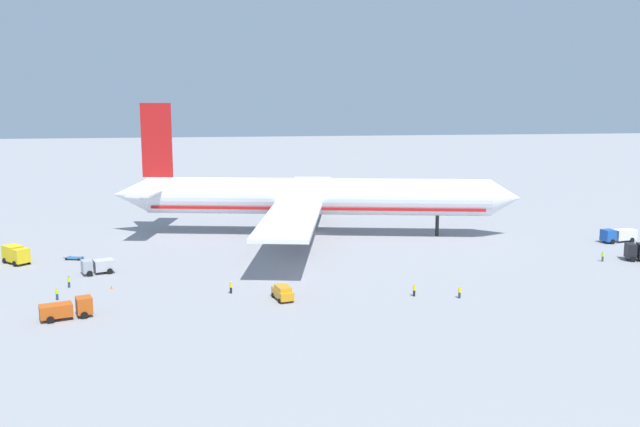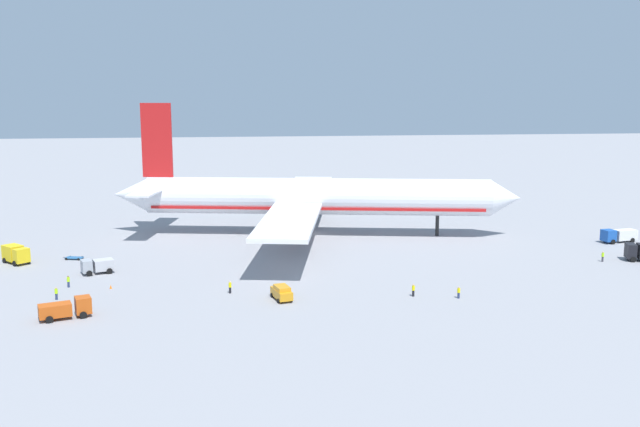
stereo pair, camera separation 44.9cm
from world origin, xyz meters
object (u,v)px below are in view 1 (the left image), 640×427
object	(u,v)px
service_truck_3	(67,309)
ground_worker_2	(460,292)
service_truck_5	(619,235)
baggage_cart_2	(426,195)
service_truck_2	(98,266)
ground_worker_5	(414,290)
service_truck_0	(16,254)
ground_worker_3	(69,282)
airliner	(311,197)
ground_worker_4	(603,256)
baggage_cart_0	(74,258)
ground_worker_0	(57,294)
service_van	(283,292)
traffic_cone_0	(161,210)
ground_worker_1	(231,287)
baggage_cart_1	(457,203)
traffic_cone_1	(111,287)

from	to	relation	value
service_truck_3	ground_worker_2	size ratio (longest dim) A/B	4.01
service_truck_3	service_truck_5	bearing A→B (deg)	19.26
service_truck_3	baggage_cart_2	world-z (taller)	service_truck_3
service_truck_2	ground_worker_5	distance (m)	48.86
service_truck_0	ground_worker_3	distance (m)	19.76
airliner	ground_worker_4	world-z (taller)	airliner
baggage_cart_0	ground_worker_0	bearing A→B (deg)	-84.10
service_van	traffic_cone_0	size ratio (longest dim) A/B	8.44
ground_worker_3	service_truck_5	bearing A→B (deg)	10.61
ground_worker_3	traffic_cone_0	world-z (taller)	ground_worker_3
ground_worker_1	ground_worker_4	bearing A→B (deg)	9.50
ground_worker_1	ground_worker_0	bearing A→B (deg)	179.92
service_van	ground_worker_0	size ratio (longest dim) A/B	2.67
baggage_cart_1	ground_worker_4	world-z (taller)	ground_worker_4
ground_worker_4	baggage_cart_2	bearing A→B (deg)	96.19
ground_worker_2	service_truck_3	bearing A→B (deg)	-178.06
service_van	ground_worker_5	size ratio (longest dim) A/B	2.67
service_truck_5	service_van	xyz separation A→B (m)	(-65.26, -27.99, -0.36)
service_truck_3	ground_worker_0	xyz separation A→B (m)	(-3.08, 8.38, -0.40)
service_truck_2	baggage_cart_0	size ratio (longest dim) A/B	1.50
service_truck_3	ground_worker_5	bearing A→B (deg)	4.35
traffic_cone_0	baggage_cart_1	bearing A→B (deg)	-2.42
ground_worker_4	ground_worker_1	bearing A→B (deg)	-170.50
service_van	ground_worker_3	xyz separation A→B (m)	(-29.93, 10.16, -0.16)
airliner	service_truck_5	bearing A→B (deg)	-15.24
service_truck_2	ground_worker_2	world-z (taller)	service_truck_2
service_truck_5	baggage_cart_2	xyz separation A→B (m)	(-19.03, 61.44, -1.12)
ground_worker_5	service_truck_2	bearing A→B (deg)	157.74
baggage_cart_2	ground_worker_3	bearing A→B (deg)	-133.86
service_van	ground_worker_3	world-z (taller)	service_van
service_truck_3	ground_worker_2	distance (m)	51.16
ground_worker_5	traffic_cone_1	distance (m)	42.96
service_truck_3	ground_worker_0	distance (m)	8.94
ground_worker_5	traffic_cone_1	world-z (taller)	ground_worker_5
service_truck_0	baggage_cart_2	size ratio (longest dim) A/B	1.55
airliner	baggage_cart_2	bearing A→B (deg)	51.31
airliner	baggage_cart_0	size ratio (longest dim) A/B	22.68
airliner	service_van	world-z (taller)	airliner
ground_worker_2	ground_worker_4	distance (m)	34.78
service_truck_3	traffic_cone_1	world-z (taller)	service_truck_3
service_truck_3	traffic_cone_0	size ratio (longest dim) A/B	11.86
ground_worker_1	baggage_cart_0	bearing A→B (deg)	137.44
service_truck_0	service_truck_2	xyz separation A→B (m)	(14.41, -8.47, -0.34)
baggage_cart_1	ground_worker_1	size ratio (longest dim) A/B	2.09
service_truck_0	ground_worker_1	bearing A→B (deg)	-32.50
ground_worker_2	traffic_cone_0	world-z (taller)	ground_worker_2
baggage_cart_1	ground_worker_4	size ratio (longest dim) A/B	2.13
baggage_cart_1	traffic_cone_0	world-z (taller)	baggage_cart_1
airliner	service_truck_2	size ratio (longest dim) A/B	15.16
service_truck_3	service_van	world-z (taller)	service_truck_3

